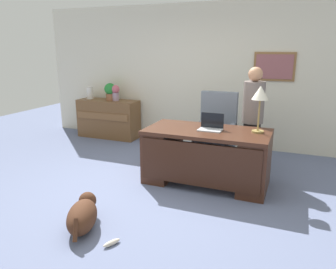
% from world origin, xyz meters
% --- Properties ---
extents(ground_plane, '(12.00, 12.00, 0.00)m').
position_xyz_m(ground_plane, '(0.00, 0.00, 0.00)').
color(ground_plane, slate).
extents(back_wall, '(7.00, 0.16, 2.70)m').
position_xyz_m(back_wall, '(0.01, 2.60, 1.35)').
color(back_wall, beige).
rests_on(back_wall, ground_plane).
extents(desk, '(1.70, 0.85, 0.78)m').
position_xyz_m(desk, '(0.64, 0.60, 0.42)').
color(desk, '#422316').
rests_on(desk, ground_plane).
extents(credenza, '(1.31, 0.50, 0.80)m').
position_xyz_m(credenza, '(-1.98, 2.25, 0.40)').
color(credenza, brown).
rests_on(credenza, ground_plane).
extents(armchair, '(0.60, 0.59, 1.18)m').
position_xyz_m(armchair, '(0.56, 1.50, 0.52)').
color(armchair, slate).
rests_on(armchair, ground_plane).
extents(person_standing, '(0.32, 0.32, 1.61)m').
position_xyz_m(person_standing, '(1.14, 1.38, 0.83)').
color(person_standing, '#262323').
rests_on(person_standing, ground_plane).
extents(dog_lying, '(0.52, 0.71, 0.30)m').
position_xyz_m(dog_lying, '(-0.24, -1.05, 0.16)').
color(dog_lying, '#472819').
rests_on(dog_lying, ground_plane).
extents(laptop, '(0.32, 0.22, 0.23)m').
position_xyz_m(laptop, '(0.69, 0.66, 0.84)').
color(laptop, '#B2B5BA').
rests_on(laptop, desk).
extents(desk_lamp, '(0.22, 0.22, 0.62)m').
position_xyz_m(desk_lamp, '(1.30, 0.75, 1.27)').
color(desk_lamp, '#9E8447').
rests_on(desk_lamp, desk).
extents(vase_with_flowers, '(0.17, 0.17, 0.32)m').
position_xyz_m(vase_with_flowers, '(-1.79, 2.25, 0.98)').
color(vase_with_flowers, gray).
rests_on(vase_with_flowers, credenza).
extents(vase_empty, '(0.14, 0.14, 0.26)m').
position_xyz_m(vase_empty, '(-2.43, 2.25, 0.93)').
color(vase_empty, silver).
rests_on(vase_empty, credenza).
extents(potted_plant, '(0.24, 0.24, 0.36)m').
position_xyz_m(potted_plant, '(-1.92, 2.25, 1.00)').
color(potted_plant, brown).
rests_on(potted_plant, credenza).
extents(dog_toy_bone, '(0.13, 0.20, 0.05)m').
position_xyz_m(dog_toy_bone, '(0.21, -1.21, 0.03)').
color(dog_toy_bone, beige).
rests_on(dog_toy_bone, ground_plane).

